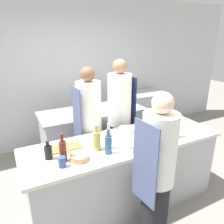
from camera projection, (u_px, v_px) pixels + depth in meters
ground_plane at (124, 202)px, 2.91m from camera, size 16.00×16.00×0.00m
wall_back at (70, 73)px, 4.23m from camera, size 8.00×0.06×2.80m
prep_counter at (125, 173)px, 2.76m from camera, size 2.41×0.76×0.91m
pass_counter at (93, 135)px, 3.79m from camera, size 1.74×0.71×0.91m
oven_range at (143, 112)px, 4.87m from camera, size 0.91×0.65×0.92m
chef_at_prep_near at (157, 175)px, 2.10m from camera, size 0.36×0.34×1.66m
chef_at_stove at (119, 119)px, 3.30m from camera, size 0.39×0.37×1.79m
chef_at_pass_far at (89, 130)px, 2.99m from camera, size 0.34×0.33×1.73m
bottle_olive_oil at (109, 139)px, 2.39m from camera, size 0.07×0.07×0.30m
bottle_vinegar at (174, 128)px, 2.66m from camera, size 0.08×0.08×0.32m
bottle_wine at (48, 152)px, 2.20m from camera, size 0.08×0.08×0.19m
bottle_cooking_oil at (97, 140)px, 2.37m from camera, size 0.09×0.09×0.29m
bottle_sauce at (108, 144)px, 2.29m from camera, size 0.08×0.08×0.28m
bottle_water at (63, 150)px, 2.15m from camera, size 0.07×0.07×0.30m
bowl_mixing_large at (134, 145)px, 2.41m from camera, size 0.25×0.25×0.09m
bowl_prep_small at (155, 135)px, 2.68m from camera, size 0.17×0.17×0.05m
bowl_ceramic_blue at (79, 157)px, 2.20m from camera, size 0.19×0.19×0.06m
bowl_wooden_salad at (126, 130)px, 2.83m from camera, size 0.18×0.18×0.06m
cup at (62, 162)px, 2.07m from camera, size 0.07×0.07×0.10m
cutting_board at (65, 148)px, 2.43m from camera, size 0.37×0.19×0.01m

